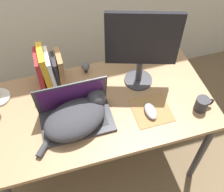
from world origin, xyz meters
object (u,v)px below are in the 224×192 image
Objects in this scene: mug at (202,104)px; webcam at (85,67)px; cat at (77,117)px; book_row at (49,70)px; external_monitor at (142,46)px; computer_mouse at (151,111)px; laptop at (75,114)px.

webcam is at bearing 140.52° from mug.
cat is 0.35m from book_row.
computer_mouse is at bearing -93.99° from external_monitor.
webcam is (0.22, 0.03, -0.07)m from book_row.
cat is 5.59× the size of webcam.
webcam is (-0.27, 0.40, 0.03)m from computer_mouse.
cat is at bearing -74.75° from book_row.
external_monitor is 4.25× the size of computer_mouse.
external_monitor is 0.40m from webcam.
book_row is at bearing 105.25° from cat.
laptop reaches higher than computer_mouse.
external_monitor is at bearing 26.01° from cat.
mug is (0.68, -0.13, -0.00)m from laptop.
mug is (0.77, -0.42, -0.07)m from book_row.
cat is at bearing -109.23° from webcam.
laptop is 0.04m from cat.
external_monitor is 6.33× the size of webcam.
external_monitor is (0.41, 0.20, 0.21)m from cat.
external_monitor is 1.86× the size of book_row.
computer_mouse is at bearing -37.46° from book_row.
computer_mouse is at bearing -11.15° from laptop.
laptop reaches higher than mug.
cat is (0.00, -0.04, 0.02)m from laptop.
book_row is at bearing 142.54° from computer_mouse.
external_monitor is 0.36m from computer_mouse.
cat reaches higher than mug.
book_row is at bearing -171.83° from webcam.
webcam is (0.13, 0.33, 0.00)m from laptop.
external_monitor is at bearing 131.71° from mug.
webcam reaches higher than computer_mouse.
mug is (0.68, -0.09, -0.02)m from cat.
laptop is 0.41m from computer_mouse.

